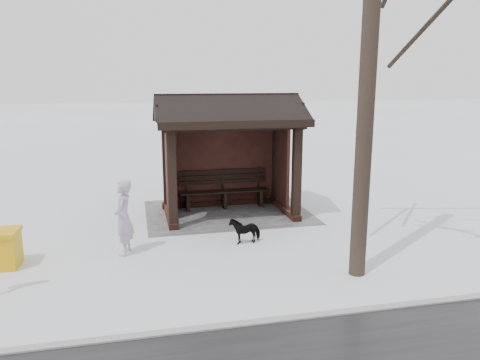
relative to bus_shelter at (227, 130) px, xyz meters
name	(u,v)px	position (x,y,z in m)	size (l,w,h in m)	color
ground	(229,214)	(0.00, 0.16, -2.17)	(120.00, 120.00, 0.00)	white
kerb	(303,318)	(0.00, 5.66, -2.16)	(120.00, 0.15, 0.06)	gray
trampled_patch	(227,212)	(0.00, -0.04, -2.16)	(4.20, 3.20, 0.02)	gray
bus_shelter	(227,130)	(0.00, 0.00, 0.00)	(3.60, 2.40, 3.09)	#351C13
pedestrian	(124,218)	(2.58, 2.43, -1.41)	(0.55, 0.36, 1.51)	#A79AB5
dog	(245,230)	(0.08, 2.29, -1.89)	(0.29, 0.65, 0.55)	black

